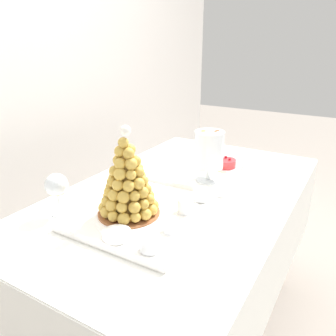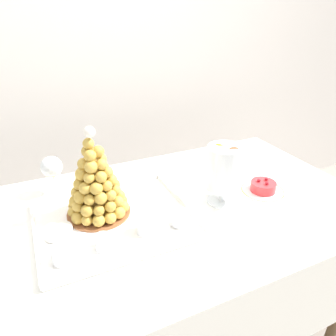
% 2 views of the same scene
% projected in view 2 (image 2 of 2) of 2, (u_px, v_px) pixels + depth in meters
% --- Properties ---
extents(backdrop_wall, '(4.80, 0.10, 2.50)m').
position_uv_depth(backdrop_wall, '(97.00, 50.00, 1.86)').
color(backdrop_wall, silver).
rests_on(backdrop_wall, ground_plane).
extents(buffet_table, '(1.49, 0.89, 0.80)m').
position_uv_depth(buffet_table, '(175.00, 230.00, 1.24)').
color(buffet_table, brown).
rests_on(buffet_table, ground_plane).
extents(serving_tray, '(0.53, 0.45, 0.02)m').
position_uv_depth(serving_tray, '(115.00, 220.00, 1.09)').
color(serving_tray, white).
rests_on(serving_tray, buffet_table).
extents(croquembouche, '(0.23, 0.23, 0.33)m').
position_uv_depth(croquembouche, '(96.00, 182.00, 1.07)').
color(croquembouche, brown).
rests_on(croquembouche, serving_tray).
extents(dessert_cup_left, '(0.06, 0.06, 0.05)m').
position_uv_depth(dessert_cup_left, '(62.00, 255.00, 0.90)').
color(dessert_cup_left, silver).
rests_on(dessert_cup_left, serving_tray).
extents(dessert_cup_mid_left, '(0.05, 0.05, 0.05)m').
position_uv_depth(dessert_cup_mid_left, '(103.00, 243.00, 0.95)').
color(dessert_cup_mid_left, silver).
rests_on(dessert_cup_mid_left, serving_tray).
extents(dessert_cup_centre, '(0.06, 0.06, 0.05)m').
position_uv_depth(dessert_cup_centre, '(145.00, 226.00, 1.02)').
color(dessert_cup_centre, silver).
rests_on(dessert_cup_centre, serving_tray).
extents(dessert_cup_mid_right, '(0.06, 0.06, 0.05)m').
position_uv_depth(dessert_cup_mid_right, '(180.00, 218.00, 1.06)').
color(dessert_cup_mid_right, silver).
rests_on(dessert_cup_mid_right, serving_tray).
extents(creme_brulee_ramekin, '(0.09, 0.09, 0.02)m').
position_uv_depth(creme_brulee_ramekin, '(58.00, 231.00, 1.02)').
color(creme_brulee_ramekin, white).
rests_on(creme_brulee_ramekin, serving_tray).
extents(macaron_goblet, '(0.13, 0.13, 0.24)m').
position_uv_depth(macaron_goblet, '(224.00, 168.00, 1.14)').
color(macaron_goblet, white).
rests_on(macaron_goblet, buffet_table).
extents(fruit_tart_plate, '(0.18, 0.18, 0.06)m').
position_uv_depth(fruit_tart_plate, '(263.00, 188.00, 1.26)').
color(fruit_tart_plate, white).
rests_on(fruit_tart_plate, buffet_table).
extents(wine_glass, '(0.08, 0.08, 0.16)m').
position_uv_depth(wine_glass, '(52.00, 168.00, 1.21)').
color(wine_glass, silver).
rests_on(wine_glass, buffet_table).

